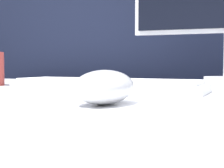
% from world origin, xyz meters
% --- Properties ---
extents(partition_panel, '(5.00, 0.03, 1.21)m').
position_xyz_m(partition_panel, '(0.00, 0.62, 0.60)').
color(partition_panel, black).
rests_on(partition_panel, ground_plane).
extents(computer_mouse_near, '(0.09, 0.12, 0.05)m').
position_xyz_m(computer_mouse_near, '(-0.06, -0.19, 0.76)').
color(computer_mouse_near, silver).
rests_on(computer_mouse_near, desk).
extents(keyboard, '(0.42, 0.17, 0.02)m').
position_xyz_m(keyboard, '(-0.13, 0.03, 0.75)').
color(keyboard, white).
rests_on(keyboard, desk).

